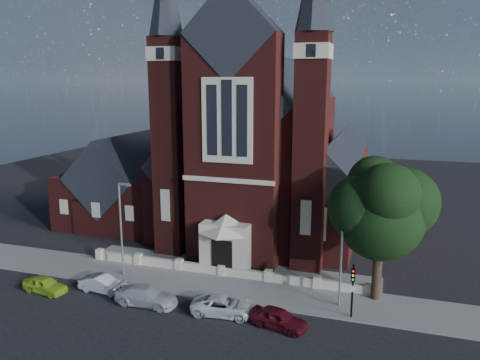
% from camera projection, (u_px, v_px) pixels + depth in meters
% --- Properties ---
extents(ground, '(120.00, 120.00, 0.00)m').
position_uv_depth(ground, '(251.00, 244.00, 47.48)').
color(ground, black).
rests_on(ground, ground).
extents(pavement_strip, '(60.00, 5.00, 0.12)m').
position_uv_depth(pavement_strip, '(214.00, 286.00, 37.70)').
color(pavement_strip, slate).
rests_on(pavement_strip, ground).
extents(forecourt_paving, '(26.00, 3.00, 0.14)m').
position_uv_depth(forecourt_paving, '(230.00, 267.00, 41.43)').
color(forecourt_paving, slate).
rests_on(forecourt_paving, ground).
extents(forecourt_wall, '(24.00, 0.40, 0.90)m').
position_uv_depth(forecourt_wall, '(222.00, 276.00, 39.56)').
color(forecourt_wall, beige).
rests_on(forecourt_wall, ground).
extents(church, '(20.01, 34.90, 29.20)m').
position_uv_depth(church, '(271.00, 153.00, 53.17)').
color(church, '#4C1814').
rests_on(church, ground).
extents(parish_hall, '(12.00, 12.20, 10.24)m').
position_uv_depth(parish_hall, '(126.00, 188.00, 54.25)').
color(parish_hall, '#4C1814').
rests_on(parish_hall, ground).
extents(street_tree, '(6.40, 6.60, 10.70)m').
position_uv_depth(street_tree, '(382.00, 212.00, 33.60)').
color(street_tree, black).
rests_on(street_tree, ground).
extents(street_lamp_left, '(1.16, 0.22, 8.09)m').
position_uv_depth(street_lamp_left, '(122.00, 224.00, 38.66)').
color(street_lamp_left, gray).
rests_on(street_lamp_left, ground).
extents(street_lamp_right, '(1.16, 0.22, 8.09)m').
position_uv_depth(street_lamp_right, '(343.00, 247.00, 33.25)').
color(street_lamp_right, gray).
rests_on(street_lamp_right, ground).
extents(traffic_signal, '(0.28, 0.42, 4.00)m').
position_uv_depth(traffic_signal, '(353.00, 284.00, 31.93)').
color(traffic_signal, black).
rests_on(traffic_signal, ground).
extents(car_lime_van, '(3.89, 1.92, 1.27)m').
position_uv_depth(car_lime_van, '(45.00, 285.00, 36.40)').
color(car_lime_van, '#9FCE29').
rests_on(car_lime_van, ground).
extents(car_silver_a, '(3.96, 1.59, 1.28)m').
position_uv_depth(car_silver_a, '(103.00, 284.00, 36.51)').
color(car_silver_a, '#B8BDC0').
rests_on(car_silver_a, ground).
extents(car_silver_b, '(4.79, 2.01, 1.38)m').
position_uv_depth(car_silver_b, '(146.00, 296.00, 34.41)').
color(car_silver_b, '#B9BCC2').
rests_on(car_silver_b, ground).
extents(car_white_suv, '(4.84, 2.62, 1.29)m').
position_uv_depth(car_white_suv, '(224.00, 306.00, 32.96)').
color(car_white_suv, white).
rests_on(car_white_suv, ground).
extents(car_dark_red, '(4.23, 2.46, 1.35)m').
position_uv_depth(car_dark_red, '(278.00, 318.00, 31.19)').
color(car_dark_red, '#570F1B').
rests_on(car_dark_red, ground).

